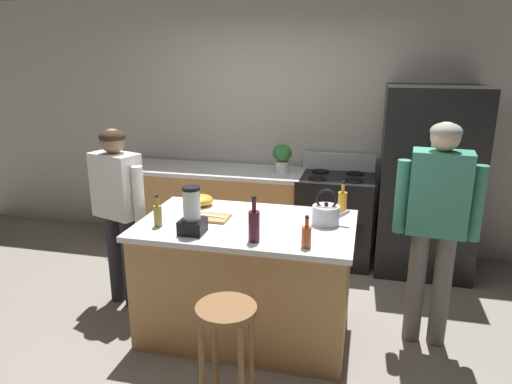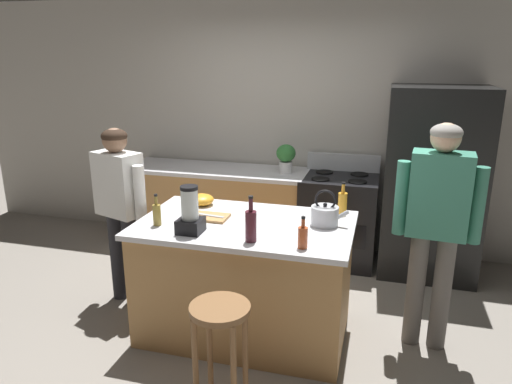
# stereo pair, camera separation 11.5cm
# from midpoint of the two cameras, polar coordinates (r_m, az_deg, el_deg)

# --- Properties ---
(ground_plane) EXTENTS (14.00, 14.00, 0.00)m
(ground_plane) POSITION_cam_midpoint_polar(r_m,az_deg,el_deg) (3.92, -1.95, -16.29)
(ground_plane) COLOR gray
(back_wall) EXTENTS (8.00, 0.10, 2.70)m
(back_wall) POSITION_cam_midpoint_polar(r_m,az_deg,el_deg) (5.25, 3.61, 8.04)
(back_wall) COLOR #BCB7AD
(back_wall) RESTS_ON ground_plane
(kitchen_island) EXTENTS (1.59, 0.97, 0.91)m
(kitchen_island) POSITION_cam_midpoint_polar(r_m,az_deg,el_deg) (3.69, -2.02, -10.32)
(kitchen_island) COLOR #B7844C
(kitchen_island) RESTS_ON ground_plane
(back_counter_run) EXTENTS (2.00, 0.64, 0.91)m
(back_counter_run) POSITION_cam_midpoint_polar(r_m,az_deg,el_deg) (5.28, -5.91, -1.96)
(back_counter_run) COLOR #B7844C
(back_counter_run) RESTS_ON ground_plane
(refrigerator) EXTENTS (0.90, 0.73, 1.83)m
(refrigerator) POSITION_cam_midpoint_polar(r_m,az_deg,el_deg) (4.85, 19.35, 1.15)
(refrigerator) COLOR black
(refrigerator) RESTS_ON ground_plane
(stove_range) EXTENTS (0.76, 0.65, 1.09)m
(stove_range) POSITION_cam_midpoint_polar(r_m,az_deg,el_deg) (4.99, 8.78, -3.06)
(stove_range) COLOR black
(stove_range) RESTS_ON ground_plane
(person_by_island_left) EXTENTS (0.59, 0.34, 1.54)m
(person_by_island_left) POSITION_cam_midpoint_polar(r_m,az_deg,el_deg) (4.11, -17.09, -1.11)
(person_by_island_left) COLOR #26262B
(person_by_island_left) RESTS_ON ground_plane
(person_by_sink_right) EXTENTS (0.60, 0.26, 1.67)m
(person_by_sink_right) POSITION_cam_midpoint_polar(r_m,az_deg,el_deg) (3.56, 20.08, -2.63)
(person_by_sink_right) COLOR #66605B
(person_by_sink_right) RESTS_ON ground_plane
(bar_stool) EXTENTS (0.36, 0.36, 0.71)m
(bar_stool) POSITION_cam_midpoint_polar(r_m,az_deg,el_deg) (2.90, -4.75, -16.36)
(bar_stool) COLOR brown
(bar_stool) RESTS_ON ground_plane
(potted_plant) EXTENTS (0.20, 0.20, 0.30)m
(potted_plant) POSITION_cam_midpoint_polar(r_m,az_deg,el_deg) (4.92, 2.49, 4.30)
(potted_plant) COLOR silver
(potted_plant) RESTS_ON back_counter_run
(blender_appliance) EXTENTS (0.17, 0.17, 0.34)m
(blender_appliance) POSITION_cam_midpoint_polar(r_m,az_deg,el_deg) (3.30, -8.71, -2.62)
(blender_appliance) COLOR black
(blender_appliance) RESTS_ON kitchen_island
(bottle_soda) EXTENTS (0.07, 0.07, 0.26)m
(bottle_soda) POSITION_cam_midpoint_polar(r_m,az_deg,el_deg) (3.74, 9.49, -1.13)
(bottle_soda) COLOR orange
(bottle_soda) RESTS_ON kitchen_island
(bottle_vinegar) EXTENTS (0.06, 0.06, 0.24)m
(bottle_vinegar) POSITION_cam_midpoint_polar(r_m,az_deg,el_deg) (3.49, -12.68, -2.72)
(bottle_vinegar) COLOR olive
(bottle_vinegar) RESTS_ON kitchen_island
(bottle_wine) EXTENTS (0.08, 0.08, 0.32)m
(bottle_wine) POSITION_cam_midpoint_polar(r_m,az_deg,el_deg) (3.13, -1.30, -3.99)
(bottle_wine) COLOR #471923
(bottle_wine) RESTS_ON kitchen_island
(bottle_cooking_sauce) EXTENTS (0.06, 0.06, 0.22)m
(bottle_cooking_sauce) POSITION_cam_midpoint_polar(r_m,az_deg,el_deg) (3.06, 5.02, -5.31)
(bottle_cooking_sauce) COLOR #B24C26
(bottle_cooking_sauce) RESTS_ON kitchen_island
(mixing_bowl) EXTENTS (0.20, 0.20, 0.09)m
(mixing_bowl) POSITION_cam_midpoint_polar(r_m,az_deg,el_deg) (3.91, -7.50, -0.99)
(mixing_bowl) COLOR orange
(mixing_bowl) RESTS_ON kitchen_island
(tea_kettle) EXTENTS (0.28, 0.20, 0.27)m
(tea_kettle) POSITION_cam_midpoint_polar(r_m,az_deg,el_deg) (3.48, 7.50, -2.65)
(tea_kettle) COLOR #B7BABF
(tea_kettle) RESTS_ON kitchen_island
(cutting_board) EXTENTS (0.30, 0.20, 0.02)m
(cutting_board) POSITION_cam_midpoint_polar(r_m,az_deg,el_deg) (3.61, -6.58, -3.07)
(cutting_board) COLOR #B7844C
(cutting_board) RESTS_ON kitchen_island
(chef_knife) EXTENTS (0.22, 0.06, 0.01)m
(chef_knife) POSITION_cam_midpoint_polar(r_m,az_deg,el_deg) (3.60, -6.29, -2.90)
(chef_knife) COLOR #B7BABF
(chef_knife) RESTS_ON cutting_board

